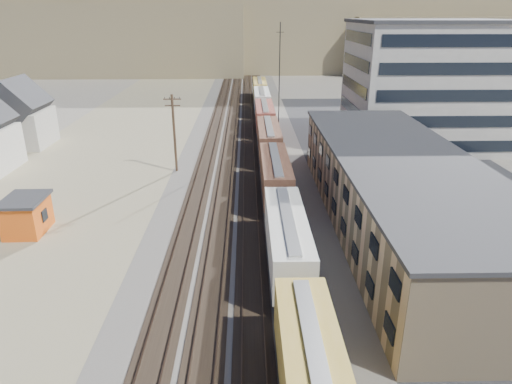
{
  "coord_description": "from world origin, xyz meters",
  "views": [
    {
      "loc": [
        0.69,
        -14.69,
        19.41
      ],
      "look_at": [
        1.55,
        26.79,
        3.0
      ],
      "focal_mm": 32.0,
      "sensor_mm": 36.0,
      "label": 1
    }
  ],
  "objects_px": {
    "freight_train": "(272,154)",
    "maintenance_shed": "(26,215)",
    "parked_car_blue": "(419,138)",
    "utility_pole_north": "(174,132)"
  },
  "relations": [
    {
      "from": "maintenance_shed",
      "to": "utility_pole_north",
      "type": "bearing_deg",
      "value": 56.77
    },
    {
      "from": "freight_train",
      "to": "utility_pole_north",
      "type": "relative_size",
      "value": 11.97
    },
    {
      "from": "freight_train",
      "to": "parked_car_blue",
      "type": "distance_m",
      "value": 28.6
    },
    {
      "from": "freight_train",
      "to": "maintenance_shed",
      "type": "bearing_deg",
      "value": -146.78
    },
    {
      "from": "maintenance_shed",
      "to": "freight_train",
      "type": "bearing_deg",
      "value": 33.22
    },
    {
      "from": "maintenance_shed",
      "to": "parked_car_blue",
      "type": "height_order",
      "value": "maintenance_shed"
    },
    {
      "from": "freight_train",
      "to": "maintenance_shed",
      "type": "xyz_separation_m",
      "value": [
        -23.75,
        -15.55,
        -1.02
      ]
    },
    {
      "from": "maintenance_shed",
      "to": "parked_car_blue",
      "type": "distance_m",
      "value": 56.93
    },
    {
      "from": "utility_pole_north",
      "to": "parked_car_blue",
      "type": "xyz_separation_m",
      "value": [
        36.53,
        13.14,
        -4.44
      ]
    },
    {
      "from": "utility_pole_north",
      "to": "parked_car_blue",
      "type": "height_order",
      "value": "utility_pole_north"
    }
  ]
}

